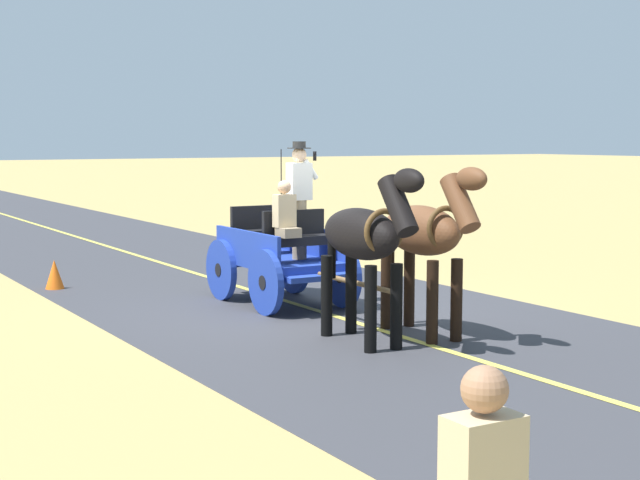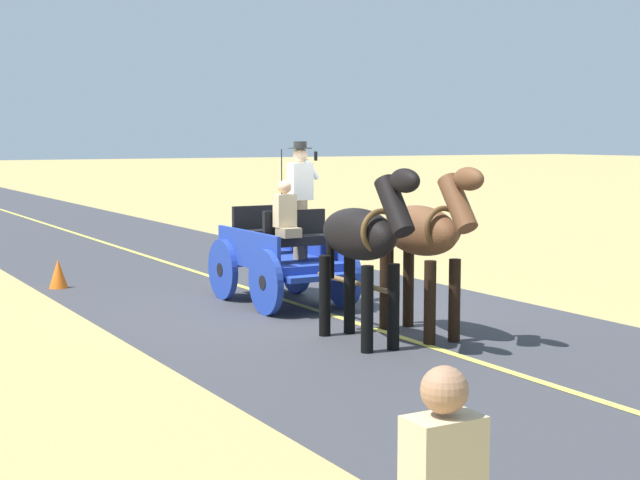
% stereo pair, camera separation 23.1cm
% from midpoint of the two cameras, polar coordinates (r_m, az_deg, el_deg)
% --- Properties ---
extents(ground_plane, '(200.00, 200.00, 0.00)m').
position_cam_midpoint_polar(ground_plane, '(14.21, 0.00, -4.19)').
color(ground_plane, tan).
extents(road_surface, '(6.31, 160.00, 0.01)m').
position_cam_midpoint_polar(road_surface, '(14.21, 0.00, -4.18)').
color(road_surface, '#38383D').
rests_on(road_surface, ground).
extents(road_centre_stripe, '(0.12, 160.00, 0.00)m').
position_cam_midpoint_polar(road_centre_stripe, '(14.21, 0.00, -4.16)').
color(road_centre_stripe, '#DBCC4C').
rests_on(road_centre_stripe, road_surface).
extents(horse_drawn_carriage, '(1.43, 4.50, 2.50)m').
position_cam_midpoint_polar(horse_drawn_carriage, '(14.55, -1.72, -0.70)').
color(horse_drawn_carriage, '#1E3899').
rests_on(horse_drawn_carriage, ground).
extents(horse_near_side, '(0.65, 2.13, 2.21)m').
position_cam_midpoint_polar(horse_near_side, '(12.17, 6.81, 0.32)').
color(horse_near_side, brown).
rests_on(horse_near_side, ground).
extents(horse_off_side, '(0.63, 2.13, 2.21)m').
position_cam_midpoint_polar(horse_off_side, '(11.65, 3.15, 0.10)').
color(horse_off_side, black).
rests_on(horse_off_side, ground).
extents(traffic_cone, '(0.32, 0.32, 0.50)m').
position_cam_midpoint_polar(traffic_cone, '(16.73, -15.07, -1.97)').
color(traffic_cone, orange).
rests_on(traffic_cone, ground).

